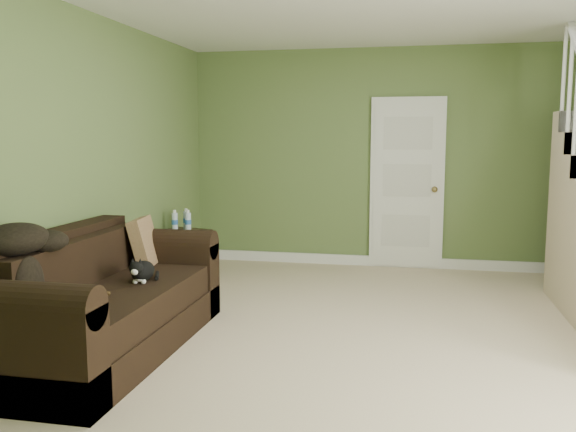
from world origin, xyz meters
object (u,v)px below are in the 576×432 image
at_px(sofa, 102,306).
at_px(cat, 142,271).
at_px(side_table, 184,255).
at_px(banana, 96,297).

bearing_deg(sofa, cat, 43.89).
height_order(sofa, cat, sofa).
xyz_separation_m(side_table, cat, (0.45, -1.98, 0.27)).
xyz_separation_m(sofa, banana, (0.17, -0.37, 0.17)).
height_order(sofa, side_table, sofa).
distance_m(cat, banana, 0.59).
relative_size(side_table, banana, 4.01).
xyz_separation_m(cat, banana, (-0.05, -0.58, -0.05)).
relative_size(sofa, banana, 11.51).
distance_m(sofa, side_table, 2.21).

